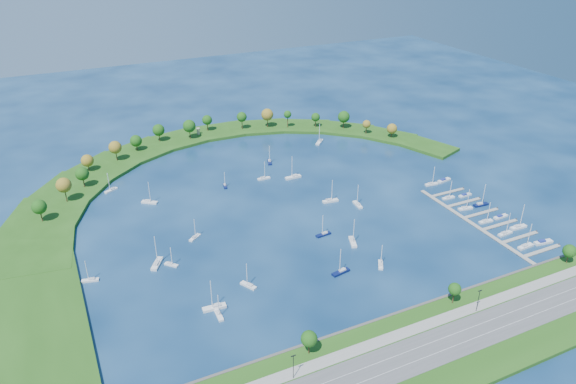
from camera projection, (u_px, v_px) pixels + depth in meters
name	position (u px, v px, depth m)	size (l,w,h in m)	color
ground	(284.00, 204.00, 292.14)	(700.00, 700.00, 0.00)	#072040
south_shoreline	(427.00, 349.00, 193.04)	(420.00, 43.10, 11.60)	#204C14
breakwater	(177.00, 183.00, 313.14)	(286.74, 247.64, 2.00)	#204C14
breakwater_trees	(204.00, 137.00, 352.28)	(235.11, 95.21, 14.06)	#382314
harbor_tower	(198.00, 131.00, 379.13)	(2.60, 2.60, 4.64)	gray
dock_system	(484.00, 221.00, 275.51)	(24.28, 82.00, 1.60)	gray
moored_boat_0	(195.00, 237.00, 260.57)	(6.97, 5.93, 10.59)	silver
moored_boat_1	(90.00, 280.00, 230.06)	(7.48, 3.81, 10.58)	silver
moored_boat_2	(219.00, 314.00, 209.95)	(2.29, 7.37, 10.74)	silver
moored_boat_3	(111.00, 190.00, 305.56)	(7.99, 5.76, 11.61)	silver
moored_boat_4	(319.00, 141.00, 370.83)	(8.70, 8.61, 14.05)	silver
moored_boat_5	(358.00, 204.00, 290.18)	(3.16, 8.49, 12.20)	silver
moored_boat_6	(381.00, 264.00, 240.22)	(5.61, 7.14, 10.58)	silver
moored_boat_7	(249.00, 285.00, 226.71)	(5.57, 7.88, 11.41)	silver
moored_boat_8	(269.00, 161.00, 340.69)	(4.62, 8.37, 11.86)	#0A1444
moored_boat_9	(157.00, 263.00, 240.67)	(7.59, 9.93, 14.62)	silver
moored_boat_10	(264.00, 178.00, 319.39)	(7.70, 2.16, 11.31)	silver
moored_boat_11	(323.00, 234.00, 263.11)	(8.11, 2.92, 11.68)	#0A1444
moored_boat_12	(149.00, 202.00, 292.76)	(8.56, 7.16, 12.93)	silver
moored_boat_13	(293.00, 177.00, 320.73)	(9.90, 2.97, 14.47)	silver
moored_boat_14	(353.00, 241.00, 257.04)	(5.73, 9.60, 13.64)	silver
moored_boat_15	(225.00, 185.00, 310.63)	(3.13, 6.78, 9.63)	#0A1444
moored_boat_16	(171.00, 264.00, 240.42)	(5.82, 6.09, 9.68)	silver
moored_boat_17	(341.00, 271.00, 235.23)	(9.04, 3.86, 12.87)	#0A1444
moored_boat_18	(330.00, 200.00, 294.03)	(9.08, 3.33, 13.06)	silver
moored_boat_19	(215.00, 307.00, 213.84)	(9.70, 3.33, 14.03)	silver
docked_boat_0	(526.00, 246.00, 253.45)	(8.83, 2.95, 12.80)	silver
docked_boat_1	(543.00, 242.00, 256.75)	(9.73, 3.80, 1.93)	silver
docked_boat_2	(505.00, 233.00, 263.80)	(8.25, 2.75, 11.95)	silver
docked_boat_3	(518.00, 227.00, 269.07)	(9.30, 3.01, 13.51)	silver
docked_boat_4	(486.00, 221.00, 274.33)	(7.85, 2.66, 11.37)	silver
docked_boat_5	(501.00, 217.00, 278.70)	(8.53, 2.75, 1.72)	silver
docked_boat_6	(465.00, 208.00, 286.49)	(8.32, 3.45, 11.86)	silver
docked_boat_7	(481.00, 204.00, 290.19)	(8.90, 3.07, 12.86)	#0A1444
docked_boat_8	(448.00, 197.00, 297.39)	(7.53, 2.41, 10.95)	silver
docked_boat_9	(465.00, 195.00, 300.17)	(8.16, 2.69, 1.64)	silver
docked_boat_10	(431.00, 184.00, 312.47)	(8.04, 2.96, 11.56)	silver
docked_boat_11	(444.00, 180.00, 316.99)	(9.50, 4.01, 1.88)	silver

